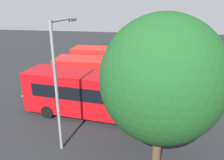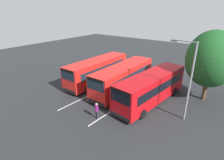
# 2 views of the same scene
# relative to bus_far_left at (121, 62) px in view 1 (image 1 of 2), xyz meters

# --- Properties ---
(ground_plane) EXTENTS (73.72, 73.72, 0.00)m
(ground_plane) POSITION_rel_bus_far_left_xyz_m (0.23, 4.12, -1.73)
(ground_plane) COLOR #232628
(bus_far_left) EXTENTS (10.16, 2.70, 3.16)m
(bus_far_left) POSITION_rel_bus_far_left_xyz_m (0.00, 0.00, 0.00)
(bus_far_left) COLOR red
(bus_far_left) RESTS_ON ground
(bus_center_left) EXTENTS (10.14, 2.65, 3.16)m
(bus_center_left) POSITION_rel_bus_far_left_xyz_m (0.15, 4.24, 0.00)
(bus_center_left) COLOR red
(bus_center_left) RESTS_ON ground
(bus_center_right) EXTENTS (10.35, 3.66, 3.16)m
(bus_center_right) POSITION_rel_bus_far_left_xyz_m (0.81, 8.20, 0.00)
(bus_center_right) COLOR #B70C11
(bus_center_right) RESTS_ON ground
(pedestrian) EXTENTS (0.37, 0.37, 1.61)m
(pedestrian) POSITION_rel_bus_far_left_xyz_m (6.65, 5.66, -0.79)
(pedestrian) COLOR #232833
(pedestrian) RESTS_ON ground
(street_lamp) EXTENTS (0.65, 2.31, 7.07)m
(street_lamp) POSITION_rel_bus_far_left_xyz_m (1.89, 11.89, 2.36)
(street_lamp) COLOR gray
(street_lamp) RESTS_ON ground
(depot_tree) EXTENTS (5.59, 5.03, 7.54)m
(depot_tree) POSITION_rel_bus_far_left_xyz_m (-3.27, 12.70, 2.86)
(depot_tree) COLOR #4C3823
(depot_tree) RESTS_ON ground
(lane_stripe_outer_left) EXTENTS (15.52, 0.91, 0.01)m
(lane_stripe_outer_left) POSITION_rel_bus_far_left_xyz_m (0.23, 2.03, -1.73)
(lane_stripe_outer_left) COLOR silver
(lane_stripe_outer_left) RESTS_ON ground
(lane_stripe_inner_left) EXTENTS (15.52, 0.91, 0.01)m
(lane_stripe_inner_left) POSITION_rel_bus_far_left_xyz_m (0.23, 6.22, -1.73)
(lane_stripe_inner_left) COLOR silver
(lane_stripe_inner_left) RESTS_ON ground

